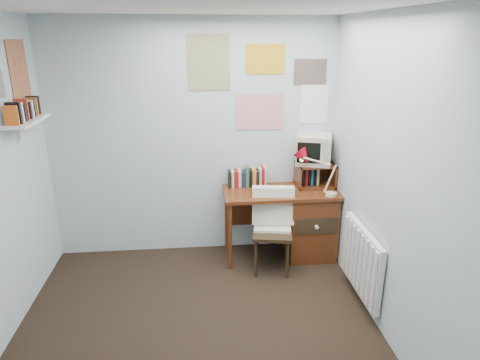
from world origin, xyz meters
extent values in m
plane|color=black|center=(0.00, 0.00, 0.00)|extent=(3.50, 3.50, 0.00)
cube|color=#AEBAC7|center=(0.00, 1.75, 1.25)|extent=(3.00, 0.02, 2.50)
cube|color=#AEBAC7|center=(1.50, 0.00, 1.25)|extent=(0.02, 3.50, 2.50)
cube|color=white|center=(0.00, 0.00, 2.50)|extent=(3.00, 3.50, 0.02)
cube|color=#5F2E15|center=(0.90, 1.48, 0.74)|extent=(1.20, 0.55, 0.03)
cube|color=#5F2E15|center=(1.23, 1.48, 0.36)|extent=(0.50, 0.50, 0.72)
cylinder|color=#5F2E15|center=(0.34, 1.24, 0.36)|extent=(0.04, 0.04, 0.72)
cylinder|color=#5F2E15|center=(0.34, 1.71, 0.36)|extent=(0.04, 0.04, 0.72)
cube|color=#5F2E15|center=(0.65, 1.73, 0.42)|extent=(0.64, 0.02, 0.30)
cube|color=black|center=(0.76, 1.18, 0.42)|extent=(0.49, 0.48, 0.83)
cube|color=#B60C1C|center=(1.38, 1.28, 0.97)|extent=(0.36, 0.33, 0.42)
cube|color=#5F2E15|center=(1.29, 1.59, 0.89)|extent=(0.40, 0.30, 0.25)
cube|color=beige|center=(1.26, 1.61, 1.18)|extent=(0.44, 0.42, 0.34)
cube|color=#5F2E15|center=(0.66, 1.66, 0.87)|extent=(0.60, 0.14, 0.22)
cube|color=white|center=(1.46, 0.55, 0.42)|extent=(0.09, 0.80, 0.60)
cube|color=white|center=(-1.40, 1.10, 1.62)|extent=(0.20, 0.62, 0.24)
cube|color=white|center=(0.70, 1.74, 1.85)|extent=(1.20, 0.01, 0.90)
cube|color=white|center=(-1.49, 1.10, 2.00)|extent=(0.01, 0.70, 0.60)
camera|label=1|loc=(0.05, -2.67, 2.33)|focal=32.00mm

